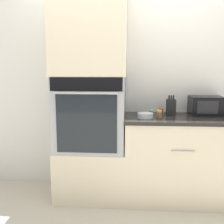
{
  "coord_description": "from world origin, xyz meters",
  "views": [
    {
      "loc": [
        0.06,
        -2.45,
        1.39
      ],
      "look_at": [
        -0.14,
        0.21,
        0.96
      ],
      "focal_mm": 42.0,
      "sensor_mm": 36.0,
      "label": 1
    }
  ],
  "objects_px": {
    "condiment_jar_mid": "(161,112)",
    "condiment_jar_far": "(161,113)",
    "wall_oven": "(91,113)",
    "knife_block": "(171,107)",
    "condiment_jar_near": "(159,114)",
    "microwave": "(206,106)",
    "condiment_jar_back": "(151,113)",
    "bowl": "(145,115)"
  },
  "relations": [
    {
      "from": "condiment_jar_mid",
      "to": "condiment_jar_far",
      "type": "relative_size",
      "value": 1.09
    },
    {
      "from": "wall_oven",
      "to": "condiment_jar_far",
      "type": "xyz_separation_m",
      "value": [
        0.75,
        0.07,
        -0.0
      ]
    },
    {
      "from": "knife_block",
      "to": "condiment_jar_far",
      "type": "bearing_deg",
      "value": -154.77
    },
    {
      "from": "condiment_jar_near",
      "to": "condiment_jar_far",
      "type": "distance_m",
      "value": 0.13
    },
    {
      "from": "microwave",
      "to": "condiment_jar_far",
      "type": "height_order",
      "value": "microwave"
    },
    {
      "from": "condiment_jar_mid",
      "to": "condiment_jar_back",
      "type": "height_order",
      "value": "same"
    },
    {
      "from": "condiment_jar_far",
      "to": "wall_oven",
      "type": "bearing_deg",
      "value": -174.74
    },
    {
      "from": "knife_block",
      "to": "condiment_jar_far",
      "type": "distance_m",
      "value": 0.14
    },
    {
      "from": "bowl",
      "to": "condiment_jar_back",
      "type": "relative_size",
      "value": 2.38
    },
    {
      "from": "bowl",
      "to": "condiment_jar_near",
      "type": "height_order",
      "value": "condiment_jar_near"
    },
    {
      "from": "knife_block",
      "to": "condiment_jar_back",
      "type": "height_order",
      "value": "knife_block"
    },
    {
      "from": "condiment_jar_mid",
      "to": "condiment_jar_far",
      "type": "distance_m",
      "value": 0.07
    },
    {
      "from": "microwave",
      "to": "condiment_jar_back",
      "type": "bearing_deg",
      "value": -169.64
    },
    {
      "from": "bowl",
      "to": "condiment_jar_back",
      "type": "bearing_deg",
      "value": 61.87
    },
    {
      "from": "knife_block",
      "to": "condiment_jar_mid",
      "type": "height_order",
      "value": "knife_block"
    },
    {
      "from": "knife_block",
      "to": "condiment_jar_mid",
      "type": "distance_m",
      "value": 0.12
    },
    {
      "from": "wall_oven",
      "to": "bowl",
      "type": "height_order",
      "value": "wall_oven"
    },
    {
      "from": "knife_block",
      "to": "bowl",
      "type": "height_order",
      "value": "knife_block"
    },
    {
      "from": "microwave",
      "to": "wall_oven",
      "type": "bearing_deg",
      "value": -172.94
    },
    {
      "from": "condiment_jar_near",
      "to": "condiment_jar_mid",
      "type": "xyz_separation_m",
      "value": [
        0.04,
        0.2,
        -0.01
      ]
    },
    {
      "from": "condiment_jar_mid",
      "to": "bowl",
      "type": "bearing_deg",
      "value": -129.65
    },
    {
      "from": "condiment_jar_far",
      "to": "knife_block",
      "type": "bearing_deg",
      "value": 25.23
    },
    {
      "from": "knife_block",
      "to": "bowl",
      "type": "bearing_deg",
      "value": -144.32
    },
    {
      "from": "wall_oven",
      "to": "condiment_jar_back",
      "type": "xyz_separation_m",
      "value": [
        0.64,
        0.04,
        0.0
      ]
    },
    {
      "from": "wall_oven",
      "to": "bowl",
      "type": "bearing_deg",
      "value": -8.28
    },
    {
      "from": "knife_block",
      "to": "condiment_jar_mid",
      "type": "xyz_separation_m",
      "value": [
        -0.11,
        0.01,
        -0.05
      ]
    },
    {
      "from": "wall_oven",
      "to": "condiment_jar_back",
      "type": "relative_size",
      "value": 11.46
    },
    {
      "from": "condiment_jar_mid",
      "to": "condiment_jar_back",
      "type": "xyz_separation_m",
      "value": [
        -0.11,
        -0.09,
        0.0
      ]
    },
    {
      "from": "wall_oven",
      "to": "condiment_jar_mid",
      "type": "xyz_separation_m",
      "value": [
        0.76,
        0.14,
        0.0
      ]
    },
    {
      "from": "condiment_jar_far",
      "to": "condiment_jar_near",
      "type": "bearing_deg",
      "value": -101.47
    },
    {
      "from": "wall_oven",
      "to": "knife_block",
      "type": "distance_m",
      "value": 0.87
    },
    {
      "from": "bowl",
      "to": "microwave",
      "type": "bearing_deg",
      "value": 19.53
    },
    {
      "from": "bowl",
      "to": "knife_block",
      "type": "bearing_deg",
      "value": 35.68
    },
    {
      "from": "bowl",
      "to": "condiment_jar_far",
      "type": "distance_m",
      "value": 0.23
    },
    {
      "from": "wall_oven",
      "to": "condiment_jar_far",
      "type": "bearing_deg",
      "value": 5.26
    },
    {
      "from": "condiment_jar_far",
      "to": "condiment_jar_back",
      "type": "distance_m",
      "value": 0.11
    },
    {
      "from": "bowl",
      "to": "condiment_jar_mid",
      "type": "distance_m",
      "value": 0.29
    },
    {
      "from": "bowl",
      "to": "condiment_jar_mid",
      "type": "height_order",
      "value": "condiment_jar_mid"
    },
    {
      "from": "knife_block",
      "to": "bowl",
      "type": "relative_size",
      "value": 1.34
    },
    {
      "from": "condiment_jar_near",
      "to": "condiment_jar_mid",
      "type": "relative_size",
      "value": 1.17
    },
    {
      "from": "knife_block",
      "to": "condiment_jar_back",
      "type": "distance_m",
      "value": 0.24
    },
    {
      "from": "bowl",
      "to": "condiment_jar_near",
      "type": "xyz_separation_m",
      "value": [
        0.15,
        0.02,
        0.01
      ]
    }
  ]
}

